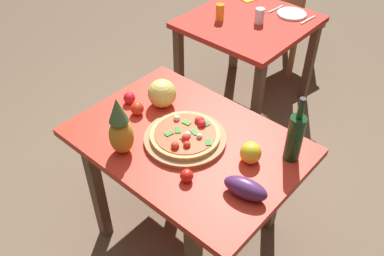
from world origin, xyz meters
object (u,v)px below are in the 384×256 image
object	(u,v)px
drinking_glass_water	(260,16)
tomato_beside_pepper	(129,98)
melon	(162,93)
tomato_by_bottle	(137,109)
pizza_board	(185,139)
eggplant	(245,188)
dining_chair	(289,20)
background_table	(248,33)
pizza	(186,134)
display_table	(187,153)
drinking_glass_juice	(220,12)
pineapple_left	(120,129)
fork_utensil	(276,9)
wine_bottle	(295,137)
bell_pepper	(251,153)
dinner_plate	(292,14)
tomato_at_corner	(187,176)
knife_utensil	(308,20)

from	to	relation	value
drinking_glass_water	tomato_beside_pepper	bearing A→B (deg)	-89.34
melon	tomato_by_bottle	xyz separation A→B (m)	(-0.05, -0.15, -0.04)
pizza_board	eggplant	bearing A→B (deg)	-11.87
tomato_by_bottle	dining_chair	bearing A→B (deg)	96.40
eggplant	tomato_beside_pepper	distance (m)	0.88
background_table	tomato_beside_pepper	distance (m)	1.29
background_table	pizza	size ratio (longest dim) A/B	2.56
display_table	drinking_glass_juice	bearing A→B (deg)	121.51
dining_chair	pineapple_left	size ratio (longest dim) A/B	2.68
background_table	fork_utensil	bearing A→B (deg)	78.90
wine_bottle	tomato_beside_pepper	distance (m)	0.93
melon	eggplant	xyz separation A→B (m)	(0.72, -0.22, -0.03)
display_table	bell_pepper	size ratio (longest dim) A/B	10.28
dinner_plate	tomato_at_corner	bearing A→B (deg)	-73.50
tomato_at_corner	knife_utensil	bearing A→B (deg)	102.25
eggplant	drinking_glass_juice	bearing A→B (deg)	132.25
pizza_board	bell_pepper	world-z (taller)	bell_pepper
display_table	pizza_board	size ratio (longest dim) A/B	2.76
display_table	dinner_plate	size ratio (longest dim) A/B	5.18
melon	dinner_plate	xyz separation A→B (m)	(-0.05, 1.44, -0.07)
pizza	melon	xyz separation A→B (m)	(-0.29, 0.13, 0.04)
dining_chair	tomato_by_bottle	distance (m)	2.02
pizza	tomato_by_bottle	world-z (taller)	pizza
tomato_at_corner	drinking_glass_juice	world-z (taller)	drinking_glass_juice
eggplant	tomato_beside_pepper	bearing A→B (deg)	172.42
dining_chair	drinking_glass_juice	distance (m)	0.89
eggplant	tomato_at_corner	xyz separation A→B (m)	(-0.25, -0.10, -0.01)
melon	knife_utensil	distance (m)	1.45
bell_pepper	dinner_plate	bearing A→B (deg)	114.18
bell_pepper	fork_utensil	world-z (taller)	bell_pepper
pizza_board	fork_utensil	distance (m)	1.65
tomato_at_corner	dining_chair	bearing A→B (deg)	108.90
pizza_board	eggplant	size ratio (longest dim) A/B	2.06
drinking_glass_juice	fork_utensil	size ratio (longest dim) A/B	0.66
background_table	tomato_at_corner	xyz separation A→B (m)	(0.72, -1.49, 0.14)
pineapple_left	tomato_at_corner	bearing A→B (deg)	9.71
tomato_beside_pepper	drinking_glass_water	bearing A→B (deg)	90.66
fork_utensil	drinking_glass_water	bearing A→B (deg)	-79.01
tomato_by_bottle	fork_utensil	bearing A→B (deg)	95.25
tomato_at_corner	drinking_glass_juice	distance (m)	1.61
tomato_beside_pepper	melon	bearing A→B (deg)	35.91
melon	drinking_glass_water	distance (m)	1.18
melon	fork_utensil	size ratio (longest dim) A/B	0.87
bell_pepper	drinking_glass_water	size ratio (longest dim) A/B	1.02
pizza	drinking_glass_juice	distance (m)	1.35
tomato_at_corner	fork_utensil	bearing A→B (deg)	110.57
wine_bottle	drinking_glass_juice	world-z (taller)	wine_bottle
drinking_glass_water	knife_utensil	size ratio (longest dim) A/B	0.60
tomato_at_corner	bell_pepper	bearing A→B (deg)	64.40
dinner_plate	drinking_glass_juice	bearing A→B (deg)	-130.40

